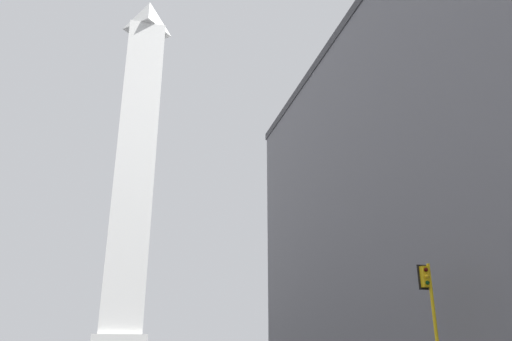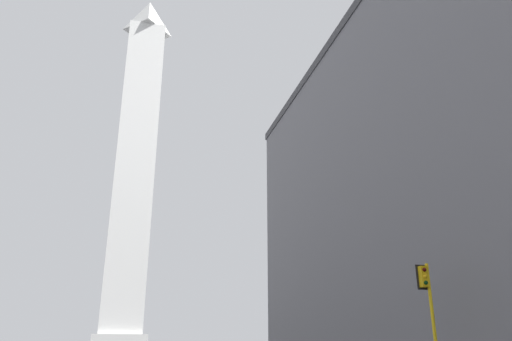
# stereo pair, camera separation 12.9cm
# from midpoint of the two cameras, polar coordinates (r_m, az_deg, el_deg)

# --- Properties ---
(building_right) EXTENTS (23.74, 57.60, 31.01)m
(building_right) POSITION_cam_midpoint_polar(r_m,az_deg,el_deg) (46.05, 25.85, -0.94)
(building_right) COLOR slate
(building_right) RESTS_ON ground_plane
(obelisk) EXTENTS (9.24, 9.24, 76.15)m
(obelisk) POSITION_cam_midpoint_polar(r_m,az_deg,el_deg) (101.08, -13.60, 0.50)
(obelisk) COLOR silver
(obelisk) RESTS_ON ground_plane
(traffic_light_mid_right) EXTENTS (0.78, 0.50, 6.43)m
(traffic_light_mid_right) POSITION_cam_midpoint_polar(r_m,az_deg,el_deg) (28.37, 19.32, -14.41)
(traffic_light_mid_right) COLOR yellow
(traffic_light_mid_right) RESTS_ON ground_plane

